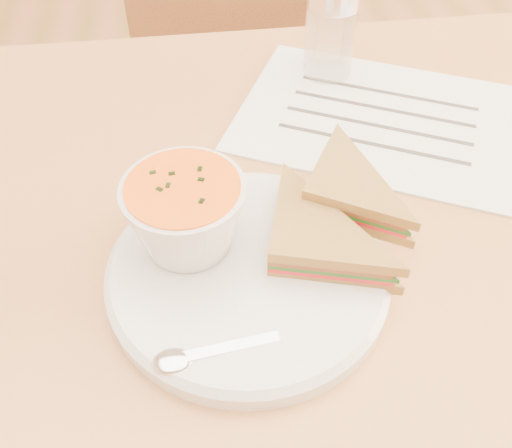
{
  "coord_description": "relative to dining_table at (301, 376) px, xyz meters",
  "views": [
    {
      "loc": [
        -0.12,
        -0.4,
        1.16
      ],
      "look_at": [
        -0.08,
        -0.07,
        0.8
      ],
      "focal_mm": 40.0,
      "sensor_mm": 36.0,
      "label": 1
    }
  ],
  "objects": [
    {
      "name": "dining_table",
      "position": [
        0.0,
        0.0,
        0.0
      ],
      "size": [
        1.0,
        0.7,
        0.75
      ],
      "primitive_type": null,
      "color": "#9D5431",
      "rests_on": "floor"
    },
    {
      "name": "chair_far",
      "position": [
        -0.12,
        0.5,
        0.04
      ],
      "size": [
        0.47,
        0.47,
        0.82
      ],
      "primitive_type": null,
      "rotation": [
        0.0,
        0.0,
        2.76
      ],
      "color": "brown",
      "rests_on": "floor"
    },
    {
      "name": "plate",
      "position": [
        -0.09,
        -0.09,
        0.38
      ],
      "size": [
        0.27,
        0.27,
        0.02
      ],
      "primitive_type": null,
      "rotation": [
        0.0,
        0.0,
        -0.09
      ],
      "color": "silver",
      "rests_on": "dining_table"
    },
    {
      "name": "soup_bowl",
      "position": [
        -0.14,
        -0.06,
        0.43
      ],
      "size": [
        0.13,
        0.13,
        0.07
      ],
      "primitive_type": null,
      "rotation": [
        0.0,
        0.0,
        0.34
      ],
      "color": "silver",
      "rests_on": "plate"
    },
    {
      "name": "sandwich_half_a",
      "position": [
        -0.07,
        -0.11,
        0.41
      ],
      "size": [
        0.14,
        0.14,
        0.04
      ],
      "primitive_type": null,
      "rotation": [
        0.0,
        0.0,
        -0.28
      ],
      "color": "#A37D39",
      "rests_on": "plate"
    },
    {
      "name": "sandwich_half_b",
      "position": [
        -0.03,
        -0.05,
        0.42
      ],
      "size": [
        0.14,
        0.14,
        0.03
      ],
      "primitive_type": null,
      "rotation": [
        0.0,
        0.0,
        -0.53
      ],
      "color": "#A37D39",
      "rests_on": "plate"
    },
    {
      "name": "spoon",
      "position": [
        -0.11,
        -0.17,
        0.4
      ],
      "size": [
        0.16,
        0.05,
        0.01
      ],
      "primitive_type": null,
      "rotation": [
        0.0,
        0.0,
        0.13
      ],
      "color": "silver",
      "rests_on": "plate"
    },
    {
      "name": "paper_menu",
      "position": [
        0.09,
        0.12,
        0.38
      ],
      "size": [
        0.4,
        0.36,
        0.0
      ],
      "primitive_type": null,
      "rotation": [
        0.0,
        0.0,
        -0.46
      ],
      "color": "white",
      "rests_on": "dining_table"
    },
    {
      "name": "condiment_shaker",
      "position": [
        0.05,
        0.22,
        0.43
      ],
      "size": [
        0.08,
        0.08,
        0.11
      ],
      "primitive_type": null,
      "rotation": [
        0.0,
        0.0,
        0.22
      ],
      "color": "silver",
      "rests_on": "dining_table"
    }
  ]
}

